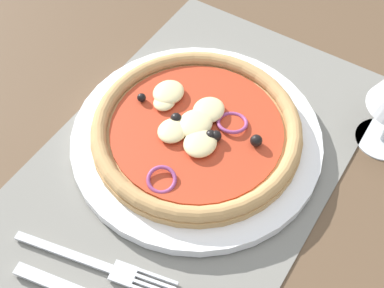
{
  "coord_description": "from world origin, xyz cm",
  "views": [
    {
      "loc": [
        28.51,
        18.7,
        50.31
      ],
      "look_at": [
        -0.88,
        0.0,
        2.81
      ],
      "focal_mm": 48.14,
      "sensor_mm": 36.0,
      "label": 1
    }
  ],
  "objects": [
    {
      "name": "pizza",
      "position": [
        -2.93,
        -0.72,
        2.92
      ],
      "size": [
        24.82,
        24.82,
        2.7
      ],
      "color": "tan",
      "rests_on": "plate"
    },
    {
      "name": "placemat",
      "position": [
        0.0,
        0.0,
        0.2
      ],
      "size": [
        51.62,
        32.03,
        0.4
      ],
      "primitive_type": "cube",
      "color": "slate",
      "rests_on": "ground_plane"
    },
    {
      "name": "plate",
      "position": [
        -2.92,
        -0.67,
        1.11
      ],
      "size": [
        29.86,
        29.86,
        1.41
      ],
      "primitive_type": "cylinder",
      "color": "white",
      "rests_on": "placemat"
    },
    {
      "name": "fork",
      "position": [
        15.74,
        -0.28,
        0.62
      ],
      "size": [
        5.31,
        17.91,
        0.44
      ],
      "rotation": [
        0.0,
        0.0,
        1.79
      ],
      "color": "silver",
      "rests_on": "placemat"
    },
    {
      "name": "ground_plane",
      "position": [
        0.0,
        0.0,
        -1.2
      ],
      "size": [
        190.0,
        140.0,
        2.4
      ],
      "primitive_type": "cube",
      "color": "brown"
    }
  ]
}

